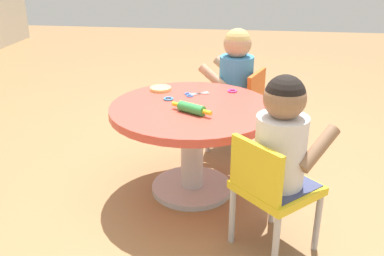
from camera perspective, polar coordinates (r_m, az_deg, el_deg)
name	(u,v)px	position (r m, az deg, el deg)	size (l,w,h in m)	color
ground_plane	(192,189)	(2.41, 0.00, -8.09)	(10.00, 10.00, 0.00)	#9E7247
craft_table	(192,128)	(2.25, 0.00, -0.03)	(0.84, 0.84, 0.49)	silver
child_chair_left	(271,188)	(1.85, 10.43, -7.84)	(0.42, 0.42, 0.54)	#B7B7BC
seated_child_left	(282,137)	(1.78, 11.83, -1.13)	(0.43, 0.44, 0.51)	#3F4772
child_chair_right	(240,105)	(2.77, 6.37, 2.98)	(0.38, 0.38, 0.54)	#B7B7BC
seated_child_right	(236,70)	(2.71, 5.78, 7.61)	(0.37, 0.42, 0.51)	#3F4772
rolling_pin	(192,108)	(2.09, -0.06, 2.61)	(0.13, 0.21, 0.05)	green
craft_scissors	(193,94)	(2.37, 0.18, 4.46)	(0.11, 0.14, 0.01)	silver
playdough_blob_0	(161,89)	(2.45, -4.17, 5.20)	(0.12, 0.12, 0.02)	#F2CC72
cookie_cutter_0	(168,99)	(2.29, -3.14, 3.88)	(0.05, 0.05, 0.01)	#3F99D8
cookie_cutter_1	(232,91)	(2.43, 5.34, 4.90)	(0.05, 0.05, 0.01)	#D83FA5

